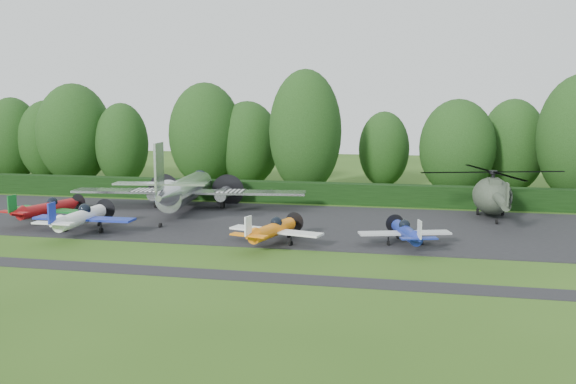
% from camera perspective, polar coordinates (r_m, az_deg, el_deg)
% --- Properties ---
extents(ground, '(160.00, 160.00, 0.00)m').
position_cam_1_polar(ground, '(44.22, -9.87, -4.88)').
color(ground, '#294B15').
rests_on(ground, ground).
extents(apron, '(70.00, 18.00, 0.01)m').
position_cam_1_polar(apron, '(53.41, -5.85, -2.57)').
color(apron, black).
rests_on(apron, ground).
extents(taxiway_verge, '(70.00, 2.00, 0.00)m').
position_cam_1_polar(taxiway_verge, '(38.89, -13.21, -6.77)').
color(taxiway_verge, black).
rests_on(taxiway_verge, ground).
extents(hedgerow, '(90.00, 1.60, 2.00)m').
position_cam_1_polar(hedgerow, '(63.81, -2.79, -0.80)').
color(hedgerow, black).
rests_on(hedgerow, ground).
extents(transport_plane, '(21.58, 16.55, 6.92)m').
position_cam_1_polar(transport_plane, '(58.44, -9.18, 0.20)').
color(transport_plane, silver).
rests_on(transport_plane, ground).
extents(light_plane_red, '(7.18, 7.55, 2.76)m').
position_cam_1_polar(light_plane_red, '(55.88, -20.62, -1.38)').
color(light_plane_red, maroon).
rests_on(light_plane_red, ground).
extents(light_plane_white, '(7.78, 8.18, 2.99)m').
position_cam_1_polar(light_plane_white, '(50.26, -17.95, -2.15)').
color(light_plane_white, white).
rests_on(light_plane_white, ground).
extents(light_plane_orange, '(6.77, 7.12, 2.60)m').
position_cam_1_polar(light_plane_orange, '(44.03, -1.38, -3.38)').
color(light_plane_orange, orange).
rests_on(light_plane_orange, ground).
extents(light_plane_blue, '(6.31, 6.63, 2.42)m').
position_cam_1_polar(light_plane_blue, '(44.40, 10.48, -3.51)').
color(light_plane_blue, navy).
rests_on(light_plane_blue, ground).
extents(helicopter, '(12.46, 14.59, 4.01)m').
position_cam_1_polar(helicopter, '(57.00, 17.71, -0.05)').
color(helicopter, '#323B2D').
rests_on(helicopter, ground).
extents(tree_1, '(7.41, 7.41, 9.88)m').
position_cam_1_polar(tree_1, '(74.89, -3.61, 4.30)').
color(tree_1, black).
rests_on(tree_1, ground).
extents(tree_2, '(5.82, 5.82, 8.69)m').
position_cam_1_polar(tree_2, '(75.09, 8.52, 3.78)').
color(tree_2, black).
rests_on(tree_2, ground).
extents(tree_3, '(7.83, 7.83, 10.09)m').
position_cam_1_polar(tree_3, '(69.17, 14.82, 3.83)').
color(tree_3, black).
rests_on(tree_3, ground).
extents(tree_4, '(8.52, 8.52, 12.01)m').
position_cam_1_polar(tree_4, '(75.38, -7.35, 5.09)').
color(tree_4, black).
rests_on(tree_4, ground).
extents(tree_6, '(8.78, 8.78, 11.97)m').
position_cam_1_polar(tree_6, '(81.07, -18.46, 4.93)').
color(tree_6, black).
rests_on(tree_6, ground).
extents(tree_7, '(7.01, 7.01, 10.12)m').
position_cam_1_polar(tree_7, '(73.50, 19.35, 3.89)').
color(tree_7, black).
rests_on(tree_7, ground).
extents(tree_8, '(7.19, 7.19, 9.99)m').
position_cam_1_polar(tree_8, '(85.35, -20.56, 4.30)').
color(tree_8, black).
rests_on(tree_8, ground).
extents(tree_9, '(7.79, 7.79, 13.25)m').
position_cam_1_polar(tree_9, '(68.91, 1.56, 5.39)').
color(tree_9, black).
rests_on(tree_9, ground).
extents(tree_10, '(6.20, 6.20, 9.67)m').
position_cam_1_polar(tree_10, '(78.09, -14.56, 4.13)').
color(tree_10, black).
rests_on(tree_10, ground).
extents(tree_12, '(7.00, 7.00, 10.35)m').
position_cam_1_polar(tree_12, '(87.89, -23.28, 4.37)').
color(tree_12, black).
rests_on(tree_12, ground).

